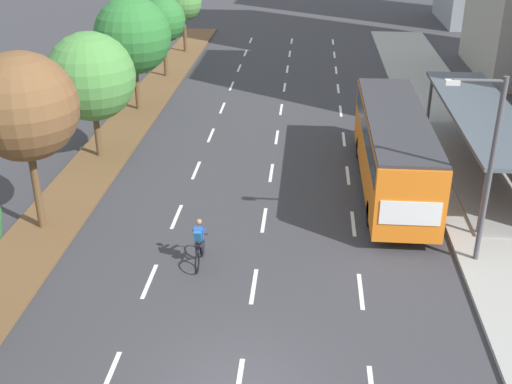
{
  "coord_description": "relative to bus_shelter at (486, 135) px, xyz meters",
  "views": [
    {
      "loc": [
        1.56,
        -12.82,
        11.9
      ],
      "look_at": [
        -0.32,
        9.51,
        1.2
      ],
      "focal_mm": 44.97,
      "sensor_mm": 36.0,
      "label": 1
    }
  ],
  "objects": [
    {
      "name": "median_tree_farthest",
      "position": [
        -17.76,
        22.24,
        2.01
      ],
      "size": [
        2.81,
        2.81,
        5.19
      ],
      "color": "brown",
      "rests_on": "median_strip"
    },
    {
      "name": "streetlight",
      "position": [
        -2.11,
        -7.87,
        2.02
      ],
      "size": [
        1.91,
        0.24,
        6.5
      ],
      "color": "#4C4C51",
      "rests_on": "sidewalk_right"
    },
    {
      "name": "cyclist",
      "position": [
        -11.52,
        -8.79,
        -1.08
      ],
      "size": [
        0.46,
        1.82,
        1.71
      ],
      "color": "black",
      "rests_on": "ground"
    },
    {
      "name": "median_tree_fourth",
      "position": [
        -17.87,
        7.72,
        2.5
      ],
      "size": [
        4.32,
        4.32,
        6.41
      ],
      "color": "brown",
      "rests_on": "median_strip"
    },
    {
      "name": "bus_shelter",
      "position": [
        0.0,
        0.0,
        0.0
      ],
      "size": [
        2.9,
        13.06,
        2.86
      ],
      "color": "gray",
      "rests_on": "sidewalk_right"
    },
    {
      "name": "bus",
      "position": [
        -4.28,
        -1.92,
        0.2
      ],
      "size": [
        2.54,
        11.29,
        3.37
      ],
      "color": "orange",
      "rests_on": "ground"
    },
    {
      "name": "median_tree_third",
      "position": [
        -17.96,
        0.46,
        2.13
      ],
      "size": [
        4.1,
        4.1,
        5.93
      ],
      "color": "brown",
      "rests_on": "median_strip"
    },
    {
      "name": "lane_divider_left",
      "position": [
        -13.03,
        3.93,
        -1.86
      ],
      "size": [
        0.14,
        48.54,
        0.01
      ],
      "color": "white",
      "rests_on": "ground"
    },
    {
      "name": "sidewalk_right",
      "position": [
        -0.28,
        5.16,
        -1.79
      ],
      "size": [
        4.5,
        52.0,
        0.15
      ],
      "primitive_type": "cube",
      "color": "#9E9E99",
      "rests_on": "ground"
    },
    {
      "name": "median_tree_second",
      "position": [
        -17.95,
        -6.8,
        3.02
      ],
      "size": [
        3.9,
        3.9,
        6.74
      ],
      "color": "brown",
      "rests_on": "median_strip"
    },
    {
      "name": "lane_divider_center",
      "position": [
        -9.53,
        3.93,
        -1.86
      ],
      "size": [
        0.14,
        48.54,
        0.01
      ],
      "color": "white",
      "rests_on": "ground"
    },
    {
      "name": "median_tree_fifth",
      "position": [
        -17.76,
        14.98,
        2.02
      ],
      "size": [
        3.0,
        3.0,
        5.29
      ],
      "color": "brown",
      "rests_on": "median_strip"
    },
    {
      "name": "lane_divider_right",
      "position": [
        -6.03,
        3.93,
        -1.86
      ],
      "size": [
        0.14,
        48.54,
        0.01
      ],
      "color": "white",
      "rests_on": "ground"
    },
    {
      "name": "median_strip",
      "position": [
        -17.83,
        5.16,
        -1.81
      ],
      "size": [
        2.6,
        52.0,
        0.12
      ],
      "primitive_type": "cube",
      "color": "brown",
      "rests_on": "ground"
    }
  ]
}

